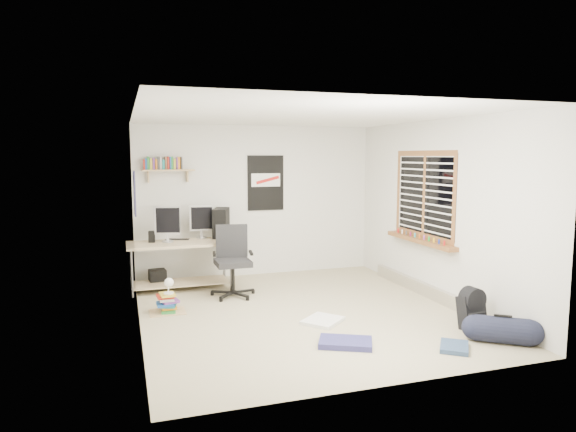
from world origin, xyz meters
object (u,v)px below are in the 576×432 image
object	(u,v)px
desk	(181,265)
backpack	(472,312)
duffel_bag	(502,330)
book_stack	(167,301)
office_chair	(233,263)

from	to	relation	value
desk	backpack	bearing A→B (deg)	-29.16
duffel_bag	book_stack	xyz separation A→B (m)	(-3.34, 2.22, 0.01)
book_stack	backpack	bearing A→B (deg)	-27.67
office_chair	duffel_bag	size ratio (longest dim) A/B	1.82
duffel_bag	office_chair	bearing A→B (deg)	166.98
backpack	desk	bearing A→B (deg)	132.68
duffel_bag	backpack	bearing A→B (deg)	128.83
backpack	duffel_bag	bearing A→B (deg)	-90.63
desk	backpack	size ratio (longest dim) A/B	4.06
office_chair	duffel_bag	world-z (taller)	office_chair
desk	office_chair	bearing A→B (deg)	-29.53
book_stack	desk	bearing A→B (deg)	75.16
book_stack	duffel_bag	bearing A→B (deg)	-33.59
office_chair	duffel_bag	bearing A→B (deg)	-40.26
duffel_bag	book_stack	bearing A→B (deg)	-177.83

